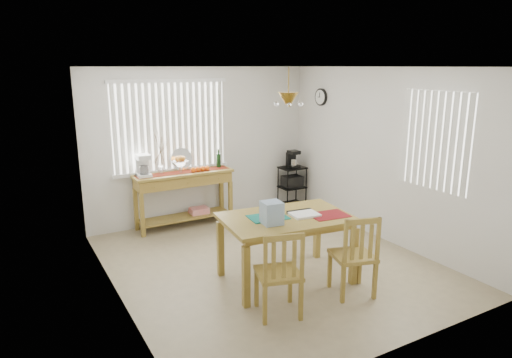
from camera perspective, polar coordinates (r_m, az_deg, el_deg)
ground at (r=6.32m, az=1.70°, el=-10.50°), size 4.00×4.50×0.01m
room_shell at (r=5.84m, az=1.77°, el=4.90°), size 4.20×4.70×2.70m
sideboard at (r=7.61m, az=-8.94°, el=-0.82°), size 1.63×0.46×0.92m
sideboard_items at (r=7.46m, az=-10.92°, el=1.74°), size 1.55×0.39×0.70m
wire_cart at (r=8.62m, az=4.53°, el=-0.50°), size 0.46×0.36×0.77m
cart_items at (r=8.52m, az=4.56°, el=2.48°), size 0.18×0.22×0.32m
dining_table at (r=5.61m, az=3.80°, el=-5.61°), size 1.65×1.16×0.83m
table_items at (r=5.37m, az=3.04°, el=-4.31°), size 1.19×0.68×0.27m
chair_left at (r=4.91m, az=2.94°, el=-11.74°), size 0.56×0.56×0.98m
chair_right at (r=5.44m, az=12.20°, el=-9.37°), size 0.57×0.57×0.99m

